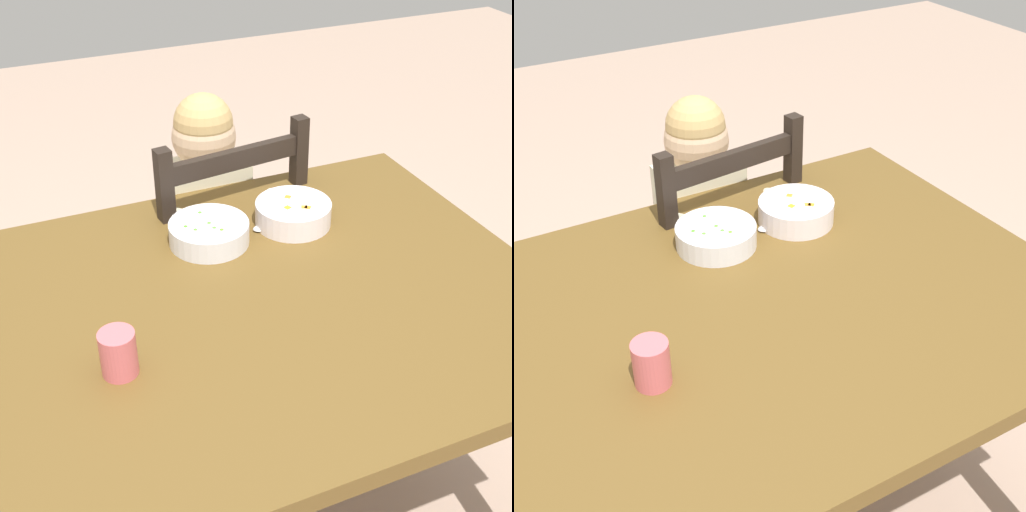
% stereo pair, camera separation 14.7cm
% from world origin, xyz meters
% --- Properties ---
extents(dining_table, '(1.28, 0.97, 0.74)m').
position_xyz_m(dining_table, '(0.00, 0.00, 0.64)').
color(dining_table, brown).
rests_on(dining_table, ground).
extents(dining_chair, '(0.47, 0.47, 0.92)m').
position_xyz_m(dining_chair, '(0.13, 0.54, 0.45)').
color(dining_chair, black).
rests_on(dining_chair, ground).
extents(child_figure, '(0.32, 0.31, 0.97)m').
position_xyz_m(child_figure, '(0.12, 0.53, 0.64)').
color(child_figure, beige).
rests_on(child_figure, ground).
extents(bowl_of_peas, '(0.18, 0.18, 0.05)m').
position_xyz_m(bowl_of_peas, '(0.02, 0.24, 0.77)').
color(bowl_of_peas, white).
rests_on(bowl_of_peas, dining_table).
extents(bowl_of_carrots, '(0.18, 0.18, 0.06)m').
position_xyz_m(bowl_of_carrots, '(0.23, 0.24, 0.77)').
color(bowl_of_carrots, white).
rests_on(bowl_of_carrots, dining_table).
extents(spoon, '(0.14, 0.04, 0.01)m').
position_xyz_m(spoon, '(0.17, 0.24, 0.74)').
color(spoon, silver).
rests_on(spoon, dining_table).
extents(drinking_cup, '(0.07, 0.07, 0.09)m').
position_xyz_m(drinking_cup, '(-0.28, -0.11, 0.78)').
color(drinking_cup, '#D8646B').
rests_on(drinking_cup, dining_table).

